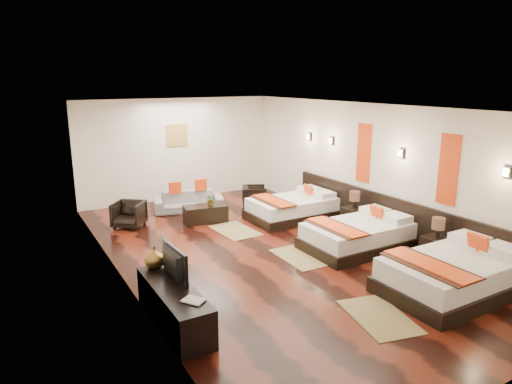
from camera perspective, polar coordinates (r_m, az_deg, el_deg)
floor at (r=9.01m, az=1.22°, el=-7.48°), size 5.50×9.50×0.01m
ceiling at (r=8.40m, az=1.32°, el=10.59°), size 5.50×9.50×0.01m
back_wall at (r=12.82m, az=-9.87°, el=5.30°), size 5.50×0.01×2.80m
left_wall at (r=7.58m, az=-16.79°, el=-1.13°), size 0.01×9.50×2.80m
right_wall at (r=10.27m, az=14.52°, el=2.90°), size 0.01×9.50×2.80m
headboard_panel at (r=9.93m, az=17.23°, el=-3.32°), size 0.08×6.60×0.90m
bed_near at (r=7.95m, az=23.71°, el=-9.41°), size 2.31×1.45×0.88m
bed_mid at (r=9.31m, az=12.76°, el=-5.29°), size 2.14×1.34×0.81m
bed_far at (r=11.01m, az=4.67°, el=-1.99°), size 2.08×1.30×0.79m
nightstand_a at (r=9.04m, az=21.69°, el=-6.41°), size 0.43×0.43×0.86m
nightstand_b at (r=10.47m, az=12.18°, el=-2.93°), size 0.44×0.44×0.87m
jute_mat_near at (r=6.95m, az=15.22°, el=-14.86°), size 1.00×1.34×0.01m
jute_mat_mid at (r=8.78m, az=5.68°, el=-8.10°), size 0.78×1.22×0.01m
jute_mat_far at (r=10.20m, az=-2.64°, el=-4.84°), size 0.82×1.24×0.01m
tv_console at (r=6.53m, az=-10.27°, el=-13.86°), size 0.50×1.80×0.55m
tv at (r=6.55m, az=-10.84°, el=-8.83°), size 0.14×0.83×0.47m
book at (r=5.92m, az=-8.41°, el=-13.76°), size 0.32×0.34×0.03m
figurine at (r=7.02m, az=-12.63°, el=-7.95°), size 0.35×0.35×0.33m
sofa at (r=11.74m, az=-8.46°, el=-1.18°), size 1.84×1.12×0.50m
armchair_left at (r=10.75m, az=-15.68°, el=-2.73°), size 0.92×0.92×0.60m
armchair_right at (r=12.03m, az=-0.21°, el=-0.52°), size 0.81×0.80×0.56m
coffee_table at (r=10.82m, az=-6.38°, el=-2.72°), size 1.07×0.65×0.40m
table_plant at (r=10.71m, az=-5.70°, el=-0.98°), size 0.26×0.23×0.28m
orange_panel_a at (r=8.97m, az=23.02°, el=2.61°), size 0.04×0.40×1.30m
orange_panel_b at (r=10.42m, az=13.39°, el=4.80°), size 0.04×0.40×1.30m
sconce_near at (r=8.33m, az=29.00°, el=2.20°), size 0.07×0.12×0.18m
sconce_mid at (r=9.62m, az=17.81°, el=4.67°), size 0.07×0.12×0.18m
sconce_far at (r=11.19m, az=9.47°, el=6.39°), size 0.07×0.12×0.18m
sconce_lounge at (r=11.90m, az=6.71°, el=6.93°), size 0.07×0.12×0.18m
gold_artwork at (r=12.75m, az=-9.91°, el=7.06°), size 0.60×0.04×0.60m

